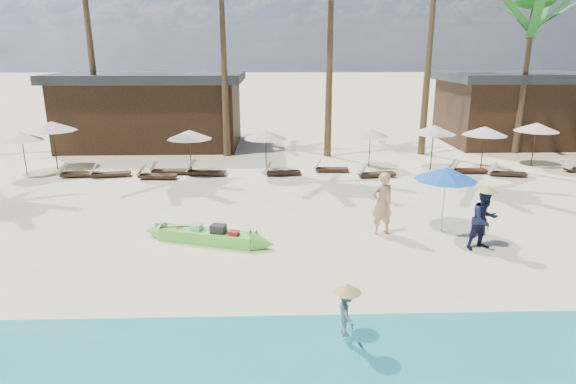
{
  "coord_description": "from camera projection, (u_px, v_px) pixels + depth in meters",
  "views": [
    {
      "loc": [
        -0.85,
        -11.78,
        5.56
      ],
      "look_at": [
        -0.4,
        2.0,
        1.5
      ],
      "focal_mm": 30.0,
      "sensor_mm": 36.0,
      "label": 1
    }
  ],
  "objects": [
    {
      "name": "lounger_3_left",
      "position": [
        77.0,
        173.0,
        21.93
      ],
      "size": [
        1.78,
        0.71,
        0.59
      ],
      "rotation": [
        0.0,
        0.0,
        0.1
      ],
      "color": "#342115",
      "rests_on": "ground"
    },
    {
      "name": "lounger_5_left",
      "position": [
        204.0,
        171.0,
        22.23
      ],
      "size": [
        1.88,
        0.81,
        0.62
      ],
      "rotation": [
        0.0,
        0.0,
        -0.14
      ],
      "color": "#342115",
      "rests_on": "ground"
    },
    {
      "name": "resort_parasol_8",
      "position": [
        485.0,
        131.0,
        22.65
      ],
      "size": [
        2.07,
        2.07,
        2.14
      ],
      "color": "#342115",
      "rests_on": "ground"
    },
    {
      "name": "resort_parasol_4",
      "position": [
        189.0,
        135.0,
        21.84
      ],
      "size": [
        2.04,
        2.04,
        2.1
      ],
      "color": "#342115",
      "rests_on": "ground"
    },
    {
      "name": "vendor_green",
      "position": [
        484.0,
        219.0,
        13.81
      ],
      "size": [
        1.03,
        0.9,
        1.79
      ],
      "primitive_type": "imported",
      "rotation": [
        0.0,
        0.0,
        0.3
      ],
      "color": "#121834",
      "rests_on": "ground"
    },
    {
      "name": "lounger_6_left",
      "position": [
        281.0,
        171.0,
        22.23
      ],
      "size": [
        1.71,
        0.68,
        0.57
      ],
      "rotation": [
        0.0,
        0.0,
        0.1
      ],
      "color": "#342115",
      "rests_on": "ground"
    },
    {
      "name": "lounger_8_left",
      "position": [
        505.0,
        172.0,
        22.1
      ],
      "size": [
        1.7,
        0.86,
        0.55
      ],
      "rotation": [
        0.0,
        0.0,
        -0.23
      ],
      "color": "#342115",
      "rests_on": "ground"
    },
    {
      "name": "lounger_3_right",
      "position": [
        109.0,
        173.0,
        21.94
      ],
      "size": [
        1.83,
        0.83,
        0.6
      ],
      "rotation": [
        0.0,
        0.0,
        0.17
      ],
      "color": "#342115",
      "rests_on": "ground"
    },
    {
      "name": "resort_parasol_6",
      "position": [
        370.0,
        133.0,
        23.41
      ],
      "size": [
        1.86,
        1.86,
        1.91
      ],
      "color": "#342115",
      "rests_on": "ground"
    },
    {
      "name": "pavilion_east",
      "position": [
        514.0,
        108.0,
        29.48
      ],
      "size": [
        8.8,
        6.6,
        4.3
      ],
      "color": "#342115",
      "rests_on": "ground"
    },
    {
      "name": "lounger_7_left",
      "position": [
        374.0,
        173.0,
        21.9
      ],
      "size": [
        1.8,
        0.76,
        0.59
      ],
      "rotation": [
        0.0,
        0.0,
        0.13
      ],
      "color": "#342115",
      "rests_on": "ground"
    },
    {
      "name": "lounger_7_right",
      "position": [
        466.0,
        169.0,
        22.65
      ],
      "size": [
        1.72,
        0.63,
        0.57
      ],
      "rotation": [
        0.0,
        0.0,
        -0.06
      ],
      "color": "#342115",
      "rests_on": "ground"
    },
    {
      "name": "vendor_yellow",
      "position": [
        346.0,
        312.0,
        9.34
      ],
      "size": [
        0.47,
        0.69,
        0.99
      ],
      "primitive_type": "imported",
      "rotation": [
        0.0,
        0.0,
        1.74
      ],
      "color": "gray",
      "rests_on": "ground"
    },
    {
      "name": "blue_umbrella",
      "position": [
        446.0,
        174.0,
        14.92
      ],
      "size": [
        1.94,
        1.94,
        2.08
      ],
      "color": "#99999E",
      "rests_on": "ground"
    },
    {
      "name": "resort_parasol_3",
      "position": [
        52.0,
        126.0,
        22.84
      ],
      "size": [
        2.27,
        2.27,
        2.34
      ],
      "color": "#342115",
      "rests_on": "ground"
    },
    {
      "name": "green_canoe",
      "position": [
        207.0,
        236.0,
        14.44
      ],
      "size": [
        4.6,
        1.76,
        0.6
      ],
      "rotation": [
        0.0,
        0.0,
        -0.32
      ],
      "color": "#69E144",
      "rests_on": "ground"
    },
    {
      "name": "ground",
      "position": [
        305.0,
        266.0,
        12.89
      ],
      "size": [
        240.0,
        240.0,
        0.0
      ],
      "primitive_type": "plane",
      "color": "beige",
      "rests_on": "ground"
    },
    {
      "name": "resort_parasol_9",
      "position": [
        537.0,
        127.0,
        23.57
      ],
      "size": [
        2.11,
        2.11,
        2.17
      ],
      "color": "#342115",
      "rests_on": "ground"
    },
    {
      "name": "resort_parasol_2",
      "position": [
        21.0,
        136.0,
        21.87
      ],
      "size": [
        1.95,
        1.95,
        2.01
      ],
      "color": "#342115",
      "rests_on": "ground"
    },
    {
      "name": "tourist",
      "position": [
        382.0,
        203.0,
        14.94
      ],
      "size": [
        0.84,
        0.68,
        1.99
      ],
      "primitive_type": "imported",
      "rotation": [
        0.0,
        0.0,
        3.45
      ],
      "color": "tan",
      "rests_on": "ground"
    },
    {
      "name": "lounger_4_left",
      "position": [
        155.0,
        175.0,
        21.6
      ],
      "size": [
        1.81,
        0.71,
        0.6
      ],
      "rotation": [
        0.0,
        0.0,
        -0.1
      ],
      "color": "#342115",
      "rests_on": "ground"
    },
    {
      "name": "resort_parasol_7",
      "position": [
        434.0,
        129.0,
        22.85
      ],
      "size": [
        2.11,
        2.11,
        2.17
      ],
      "color": "#342115",
      "rests_on": "ground"
    },
    {
      "name": "lounger_6_right",
      "position": [
        329.0,
        168.0,
        22.88
      ],
      "size": [
        1.66,
        0.6,
        0.55
      ],
      "rotation": [
        0.0,
        0.0,
        -0.06
      ],
      "color": "#342115",
      "rests_on": "ground"
    },
    {
      "name": "palm_6",
      "position": [
        532.0,
        21.0,
        25.22
      ],
      "size": [
        2.08,
        2.08,
        8.51
      ],
      "color": "brown",
      "rests_on": "ground"
    },
    {
      "name": "pavilion_west",
      "position": [
        153.0,
        109.0,
        28.8
      ],
      "size": [
        10.8,
        6.6,
        4.3
      ],
      "color": "#342115",
      "rests_on": "ground"
    },
    {
      "name": "resort_parasol_5",
      "position": [
        266.0,
        134.0,
        21.99
      ],
      "size": [
        2.02,
        2.02,
        2.08
      ],
      "color": "#342115",
      "rests_on": "ground"
    },
    {
      "name": "lounger_4_right",
      "position": [
        168.0,
        170.0,
        22.44
      ],
      "size": [
        1.81,
        0.59,
        0.61
      ],
      "rotation": [
        0.0,
        0.0,
        -0.02
      ],
      "color": "#342115",
      "rests_on": "ground"
    }
  ]
}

